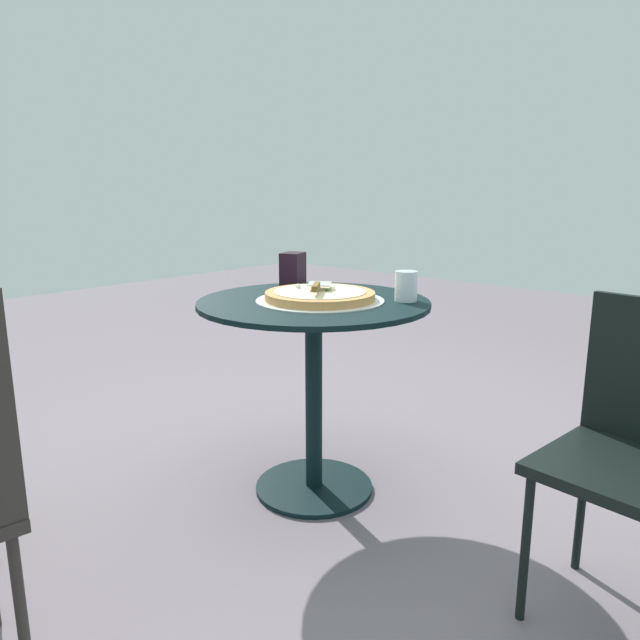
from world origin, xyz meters
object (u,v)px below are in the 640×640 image
pizza_on_tray (320,296)px  napkin_dispenser (293,270)px  pizza_server (317,285)px  drinking_cup (406,286)px  patio_table (314,354)px  patio_chair_near (639,440)px

pizza_on_tray → napkin_dispenser: bearing=60.8°
pizza_server → napkin_dispenser: (0.18, 0.29, 0.01)m
drinking_cup → napkin_dispenser: 0.51m
patio_table → patio_chair_near: patio_chair_near is taller
patio_table → drinking_cup: size_ratio=7.82×
patio_table → drinking_cup: (0.20, -0.25, 0.25)m
patio_table → napkin_dispenser: 0.41m
pizza_server → drinking_cup: drinking_cup is taller
drinking_cup → napkin_dispenser: napkin_dispenser is taller
patio_table → pizza_on_tray: size_ratio=1.82×
napkin_dispenser → patio_chair_near: bearing=-114.9°
napkin_dispenser → drinking_cup: bearing=-106.1°
pizza_on_tray → patio_chair_near: size_ratio=0.54×
drinking_cup → patio_chair_near: (-0.15, -0.80, -0.29)m
pizza_on_tray → drinking_cup: bearing=-49.6°
patio_table → patio_chair_near: 1.06m
pizza_on_tray → napkin_dispenser: size_ratio=3.32×
patio_table → patio_chair_near: bearing=-87.0°
pizza_server → drinking_cup: (0.21, -0.22, -0.01)m
patio_chair_near → pizza_server: bearing=93.8°
pizza_on_tray → patio_chair_near: 1.06m
patio_table → patio_chair_near: (0.06, -1.06, -0.04)m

